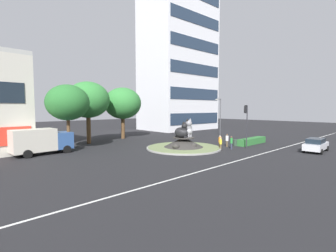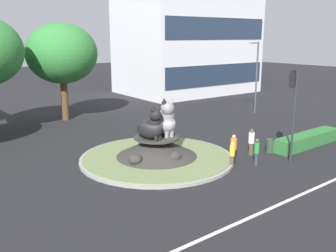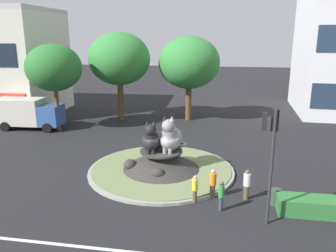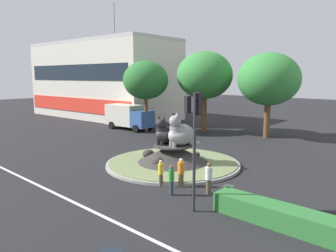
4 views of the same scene
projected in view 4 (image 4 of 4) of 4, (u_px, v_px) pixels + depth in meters
ground_plane at (173, 165)px, 23.80m from camera, size 160.00×160.00×0.00m
lane_centreline at (63, 197)px, 17.39m from camera, size 112.00×0.20×0.01m
roundabout_island at (173, 157)px, 23.71m from camera, size 9.71×9.71×1.50m
cat_statue_black at (164, 133)px, 23.68m from camera, size 1.50×2.32×2.14m
cat_statue_grey at (180, 133)px, 23.05m from camera, size 1.90×2.54×2.47m
traffic_light_mast at (195, 126)px, 15.07m from camera, size 0.74×0.51×5.68m
shophouse_block at (103, 80)px, 51.81m from camera, size 25.42×11.66×17.04m
clipped_hedge_strip at (285, 218)px, 13.83m from camera, size 6.57×1.20×0.90m
broadleaf_tree_behind_island at (205, 75)px, 36.87m from camera, size 6.32×6.32×9.21m
second_tree_near_tower at (146, 80)px, 36.80m from camera, size 5.12×5.12×8.15m
third_tree_left at (269, 79)px, 33.31m from camera, size 6.36×6.36×8.82m
pedestrian_orange_shirt at (181, 172)px, 18.93m from camera, size 0.40×0.40×1.71m
pedestrian_green_shirt at (171, 179)px, 17.58m from camera, size 0.31×0.31×1.67m
pedestrian_white_shirt at (209, 178)px, 17.78m from camera, size 0.39×0.39×1.75m
pedestrian_yellow_shirt at (161, 172)px, 19.03m from camera, size 0.32×0.32×1.58m
delivery_box_truck at (128, 116)px, 39.57m from camera, size 6.49×2.84×2.96m
litter_bin at (229, 194)px, 16.56m from camera, size 0.56×0.56×0.90m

